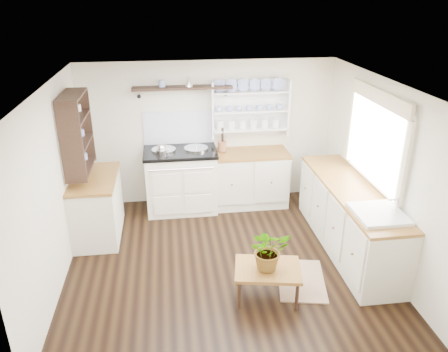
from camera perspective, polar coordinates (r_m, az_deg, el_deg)
The scene contains 19 objects.
floor at distance 5.85m, azimuth 0.04°, elevation -10.93°, with size 4.00×3.80×0.01m, color black.
wall_back at distance 7.05m, azimuth -2.01°, elevation 5.64°, with size 4.00×0.02×2.30m, color silver.
wall_right at distance 5.88m, azimuth 19.77°, elevation 0.49°, with size 0.02×3.80×2.30m, color silver.
wall_left at distance 5.42m, azimuth -21.41°, elevation -1.68°, with size 0.02×3.80×2.30m, color silver.
ceiling at distance 4.93m, azimuth 0.05°, elevation 11.71°, with size 4.00×3.80×0.01m, color white.
window at distance 5.84m, azimuth 19.23°, elevation 4.79°, with size 0.08×1.55×1.22m.
aga_cooker at distance 6.95m, azimuth -5.61°, elevation -0.42°, with size 1.12×0.77×1.03m.
back_cabinets at distance 7.10m, azimuth 3.14°, elevation -0.21°, with size 1.27×0.63×0.90m.
right_cabinets at distance 6.12m, azimuth 15.97°, elevation -5.24°, with size 0.62×2.43×0.90m.
belfast_sink at distance 5.37m, azimuth 19.41°, elevation -5.79°, with size 0.55×0.60×0.45m.
left_cabinets at distance 6.44m, azimuth -16.25°, elevation -3.76°, with size 0.62×1.13×0.90m.
plate_rack at distance 7.00m, azimuth 3.34°, elevation 8.92°, with size 1.20×0.22×0.90m.
high_shelf at distance 6.72m, azimuth -5.46°, elevation 11.34°, with size 1.50×0.29×0.16m.
left_shelving at distance 6.07m, azimuth -18.70°, elevation 5.40°, with size 0.28×0.80×1.05m, color black.
kettle at distance 6.64m, azimuth -8.16°, elevation 3.22°, with size 0.18×0.18×0.21m, color silver, non-canonical shape.
utensil_crock at distance 6.92m, azimuth -0.26°, elevation 3.89°, with size 0.13×0.13×0.16m, color brown.
center_table at distance 5.07m, azimuth 5.72°, elevation -12.28°, with size 0.82×0.65×0.40m.
potted_plant at distance 4.90m, azimuth 5.86°, elevation -9.51°, with size 0.44×0.38×0.49m, color #3F7233.
floor_rug at distance 5.57m, azimuth 10.06°, elevation -13.23°, with size 0.55×0.85×0.02m, color #8C6851.
Camera 1 is at (-0.64, -4.79, 3.30)m, focal length 35.00 mm.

